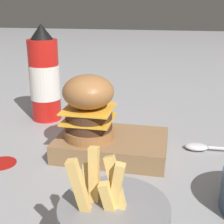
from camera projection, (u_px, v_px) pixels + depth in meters
The scene contains 6 objects.
ground_plane at pixel (105, 140), 0.67m from camera, with size 6.00×6.00×0.00m, color gray.
serving_board at pixel (112, 145), 0.61m from camera, with size 0.21×0.14×0.04m.
burger at pixel (89, 107), 0.58m from camera, with size 0.09×0.09×0.12m.
ketchup_bottle at pixel (45, 78), 0.77m from camera, with size 0.07×0.07×0.24m.
spoon at pixel (205, 147), 0.62m from camera, with size 0.16×0.03×0.01m.
ketchup_puddle at pixel (2, 163), 0.57m from camera, with size 0.05×0.05×0.00m.
Camera 1 is at (-0.14, 0.60, 0.28)m, focal length 50.00 mm.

